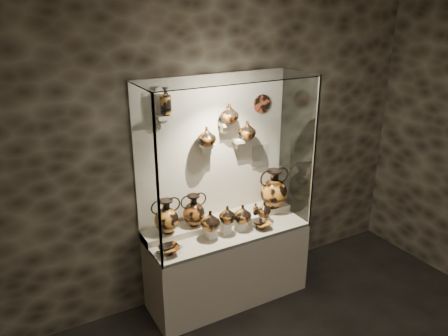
{
  "coord_description": "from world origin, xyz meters",
  "views": [
    {
      "loc": [
        -1.99,
        -1.31,
        3.04
      ],
      "look_at": [
        -0.02,
        2.22,
        1.51
      ],
      "focal_mm": 35.0,
      "sensor_mm": 36.0,
      "label": 1
    }
  ],
  "objects_px": {
    "lekythos_small": "(255,208)",
    "kylix_right": "(262,225)",
    "amphora_mid": "(194,210)",
    "jug_a": "(210,220)",
    "jug_c": "(242,214)",
    "ovoid_vase_c": "(247,130)",
    "ovoid_vase_a": "(207,136)",
    "amphora_left": "(167,216)",
    "amphora_right": "(274,189)",
    "kylix_left": "(169,249)",
    "lekythos_tall": "(166,100)",
    "ovoid_vase_b": "(229,113)",
    "jug_e": "(264,209)",
    "jug_b": "(227,215)"
  },
  "relations": [
    {
      "from": "amphora_mid",
      "to": "jug_e",
      "type": "height_order",
      "value": "amphora_mid"
    },
    {
      "from": "lekythos_tall",
      "to": "amphora_left",
      "type": "bearing_deg",
      "value": -122.31
    },
    {
      "from": "lekythos_small",
      "to": "ovoid_vase_b",
      "type": "relative_size",
      "value": 0.73
    },
    {
      "from": "amphora_right",
      "to": "jug_e",
      "type": "bearing_deg",
      "value": -164.3
    },
    {
      "from": "amphora_left",
      "to": "kylix_left",
      "type": "distance_m",
      "value": 0.36
    },
    {
      "from": "amphora_right",
      "to": "jug_b",
      "type": "relative_size",
      "value": 2.46
    },
    {
      "from": "ovoid_vase_b",
      "to": "kylix_left",
      "type": "bearing_deg",
      "value": -149.29
    },
    {
      "from": "amphora_mid",
      "to": "lekythos_tall",
      "type": "xyz_separation_m",
      "value": [
        -0.22,
        0.08,
        1.14
      ]
    },
    {
      "from": "amphora_mid",
      "to": "kylix_left",
      "type": "height_order",
      "value": "amphora_mid"
    },
    {
      "from": "jug_a",
      "to": "jug_e",
      "type": "bearing_deg",
      "value": 14.86
    },
    {
      "from": "amphora_left",
      "to": "ovoid_vase_c",
      "type": "distance_m",
      "value": 1.2
    },
    {
      "from": "lekythos_small",
      "to": "kylix_right",
      "type": "distance_m",
      "value": 0.18
    },
    {
      "from": "amphora_right",
      "to": "ovoid_vase_b",
      "type": "distance_m",
      "value": 1.04
    },
    {
      "from": "amphora_left",
      "to": "kylix_right",
      "type": "height_order",
      "value": "amphora_left"
    },
    {
      "from": "lekythos_small",
      "to": "ovoid_vase_a",
      "type": "bearing_deg",
      "value": 136.53
    },
    {
      "from": "jug_e",
      "to": "lekythos_small",
      "type": "xyz_separation_m",
      "value": [
        -0.11,
        0.0,
        0.03
      ]
    },
    {
      "from": "jug_a",
      "to": "ovoid_vase_a",
      "type": "distance_m",
      "value": 0.83
    },
    {
      "from": "amphora_mid",
      "to": "jug_b",
      "type": "relative_size",
      "value": 1.88
    },
    {
      "from": "jug_b",
      "to": "jug_e",
      "type": "distance_m",
      "value": 0.47
    },
    {
      "from": "jug_a",
      "to": "ovoid_vase_c",
      "type": "distance_m",
      "value": 1.01
    },
    {
      "from": "jug_c",
      "to": "kylix_left",
      "type": "xyz_separation_m",
      "value": [
        -0.84,
        -0.07,
        -0.14
      ]
    },
    {
      "from": "kylix_right",
      "to": "ovoid_vase_a",
      "type": "relative_size",
      "value": 1.18
    },
    {
      "from": "lekythos_small",
      "to": "ovoid_vase_b",
      "type": "bearing_deg",
      "value": 113.22
    },
    {
      "from": "amphora_right",
      "to": "jug_a",
      "type": "distance_m",
      "value": 0.91
    },
    {
      "from": "amphora_left",
      "to": "jug_e",
      "type": "xyz_separation_m",
      "value": [
        1.03,
        -0.18,
        -0.09
      ]
    },
    {
      "from": "lekythos_tall",
      "to": "kylix_right",
      "type": "bearing_deg",
      "value": -11.98
    },
    {
      "from": "amphora_left",
      "to": "jug_a",
      "type": "height_order",
      "value": "amphora_left"
    },
    {
      "from": "amphora_right",
      "to": "kylix_left",
      "type": "distance_m",
      "value": 1.4
    },
    {
      "from": "kylix_right",
      "to": "jug_b",
      "type": "bearing_deg",
      "value": 153.59
    },
    {
      "from": "lekythos_small",
      "to": "jug_c",
      "type": "bearing_deg",
      "value": 173.81
    },
    {
      "from": "lekythos_tall",
      "to": "kylix_left",
      "type": "bearing_deg",
      "value": -104.1
    },
    {
      "from": "jug_e",
      "to": "kylix_right",
      "type": "xyz_separation_m",
      "value": [
        -0.09,
        -0.11,
        -0.11
      ]
    },
    {
      "from": "ovoid_vase_a",
      "to": "ovoid_vase_c",
      "type": "bearing_deg",
      "value": -19.12
    },
    {
      "from": "jug_a",
      "to": "ovoid_vase_a",
      "type": "bearing_deg",
      "value": 80.12
    },
    {
      "from": "amphora_mid",
      "to": "jug_a",
      "type": "height_order",
      "value": "amphora_mid"
    },
    {
      "from": "amphora_left",
      "to": "jug_a",
      "type": "xyz_separation_m",
      "value": [
        0.37,
        -0.21,
        -0.05
      ]
    },
    {
      "from": "kylix_left",
      "to": "jug_a",
      "type": "bearing_deg",
      "value": -7.21
    },
    {
      "from": "amphora_right",
      "to": "ovoid_vase_b",
      "type": "height_order",
      "value": "ovoid_vase_b"
    },
    {
      "from": "jug_b",
      "to": "lekythos_small",
      "type": "relative_size",
      "value": 1.27
    },
    {
      "from": "jug_b",
      "to": "ovoid_vase_b",
      "type": "bearing_deg",
      "value": 43.34
    },
    {
      "from": "lekythos_tall",
      "to": "ovoid_vase_a",
      "type": "height_order",
      "value": "lekythos_tall"
    },
    {
      "from": "jug_c",
      "to": "ovoid_vase_c",
      "type": "height_order",
      "value": "ovoid_vase_c"
    },
    {
      "from": "ovoid_vase_b",
      "to": "kylix_right",
      "type": "bearing_deg",
      "value": -49.99
    },
    {
      "from": "jug_c",
      "to": "ovoid_vase_c",
      "type": "xyz_separation_m",
      "value": [
        0.2,
        0.26,
        0.8
      ]
    },
    {
      "from": "lekythos_small",
      "to": "kylix_right",
      "type": "xyz_separation_m",
      "value": [
        0.02,
        -0.11,
        -0.15
      ]
    },
    {
      "from": "jug_c",
      "to": "lekythos_tall",
      "type": "relative_size",
      "value": 0.67
    },
    {
      "from": "ovoid_vase_b",
      "to": "amphora_left",
      "type": "bearing_deg",
      "value": -167.24
    },
    {
      "from": "jug_e",
      "to": "lekythos_tall",
      "type": "bearing_deg",
      "value": 175.28
    },
    {
      "from": "jug_e",
      "to": "ovoid_vase_a",
      "type": "height_order",
      "value": "ovoid_vase_a"
    },
    {
      "from": "amphora_left",
      "to": "lekythos_tall",
      "type": "xyz_separation_m",
      "value": [
        0.08,
        0.08,
        1.13
      ]
    }
  ]
}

